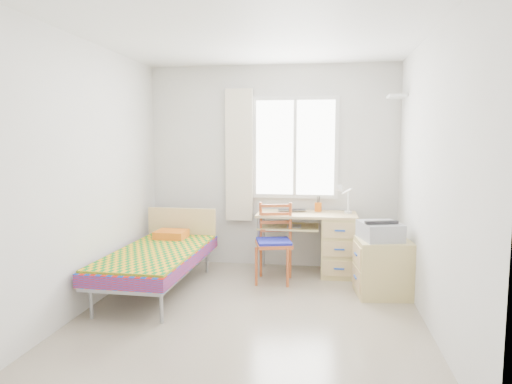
% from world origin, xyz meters
% --- Properties ---
extents(floor, '(3.50, 3.50, 0.00)m').
position_xyz_m(floor, '(0.00, 0.00, 0.00)').
color(floor, '#BCAD93').
rests_on(floor, ground).
extents(ceiling, '(3.50, 3.50, 0.00)m').
position_xyz_m(ceiling, '(0.00, 0.00, 2.60)').
color(ceiling, white).
rests_on(ceiling, wall_back).
extents(wall_back, '(3.20, 0.00, 3.20)m').
position_xyz_m(wall_back, '(0.00, 1.75, 1.30)').
color(wall_back, silver).
rests_on(wall_back, ground).
extents(wall_left, '(0.00, 3.50, 3.50)m').
position_xyz_m(wall_left, '(-1.60, 0.00, 1.30)').
color(wall_left, silver).
rests_on(wall_left, ground).
extents(wall_right, '(0.00, 3.50, 3.50)m').
position_xyz_m(wall_right, '(1.60, 0.00, 1.30)').
color(wall_right, silver).
rests_on(wall_right, ground).
extents(window, '(1.10, 0.04, 1.30)m').
position_xyz_m(window, '(0.30, 1.73, 1.55)').
color(window, white).
rests_on(window, wall_back).
extents(curtain, '(0.35, 0.05, 1.70)m').
position_xyz_m(curtain, '(-0.42, 1.68, 1.45)').
color(curtain, beige).
rests_on(curtain, wall_back).
extents(floating_shelf, '(0.20, 0.32, 0.03)m').
position_xyz_m(floating_shelf, '(1.49, 1.40, 2.15)').
color(floating_shelf, white).
rests_on(floating_shelf, wall_right).
extents(bed, '(0.90, 1.86, 0.79)m').
position_xyz_m(bed, '(-1.10, 0.53, 0.39)').
color(bed, gray).
rests_on(bed, floor).
extents(desk, '(1.21, 0.56, 0.76)m').
position_xyz_m(desk, '(0.79, 1.42, 0.41)').
color(desk, tan).
rests_on(desk, floor).
extents(chair, '(0.48, 0.48, 0.92)m').
position_xyz_m(chair, '(0.12, 1.07, 0.52)').
color(chair, '#A34F1F').
rests_on(chair, floor).
extents(cabinet, '(0.61, 0.55, 0.60)m').
position_xyz_m(cabinet, '(1.31, 0.72, 0.30)').
color(cabinet, tan).
rests_on(cabinet, floor).
extents(printer, '(0.49, 0.53, 0.19)m').
position_xyz_m(printer, '(1.27, 0.74, 0.70)').
color(printer, '#A5A6AD').
rests_on(printer, cabinet).
extents(laptop, '(0.36, 0.26, 0.03)m').
position_xyz_m(laptop, '(0.29, 1.47, 0.77)').
color(laptop, black).
rests_on(laptop, desk).
extents(pen_cup, '(0.09, 0.09, 0.11)m').
position_xyz_m(pen_cup, '(0.61, 1.58, 0.81)').
color(pen_cup, orange).
rests_on(pen_cup, desk).
extents(task_lamp, '(0.21, 0.31, 0.37)m').
position_xyz_m(task_lamp, '(0.91, 1.36, 0.99)').
color(task_lamp, white).
rests_on(task_lamp, desk).
extents(book, '(0.18, 0.24, 0.02)m').
position_xyz_m(book, '(0.23, 1.38, 0.59)').
color(book, gray).
rests_on(book, desk).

